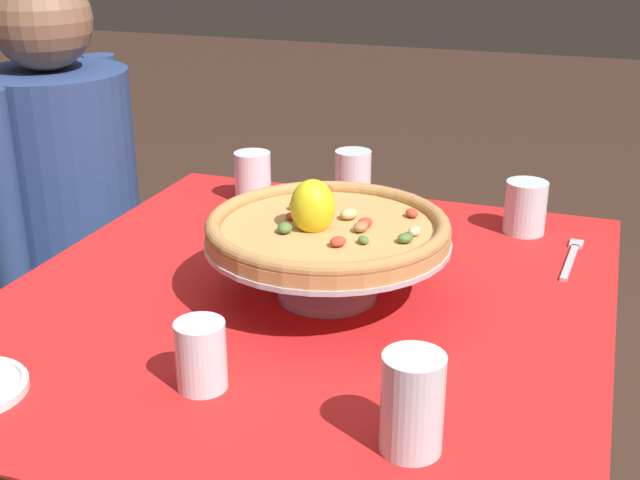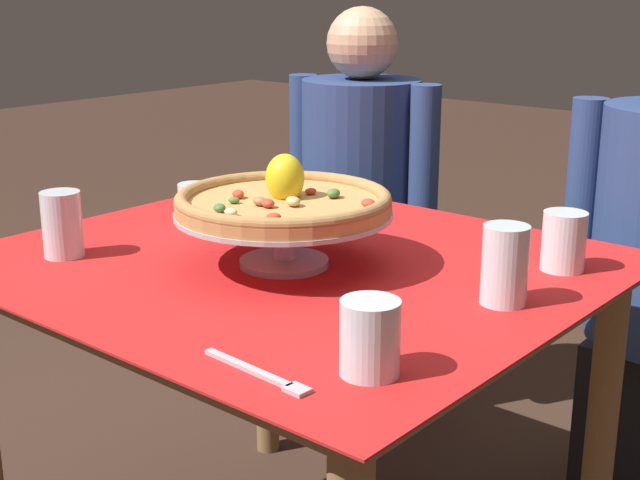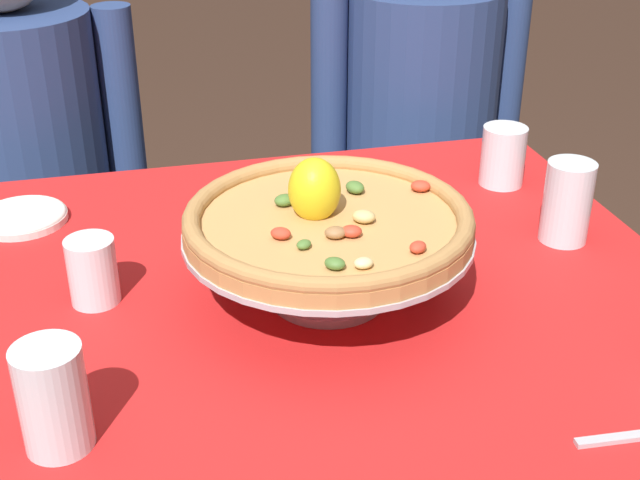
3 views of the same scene
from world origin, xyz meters
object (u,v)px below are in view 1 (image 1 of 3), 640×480
(water_glass_front_right, at_px, (525,211))
(water_glass_back_right, at_px, (253,180))
(water_glass_front_left, at_px, (412,408))
(pizza_stand, at_px, (328,253))
(dinner_fork, at_px, (572,257))
(water_glass_side_left, at_px, (201,360))
(water_glass_side_right, at_px, (353,186))
(diner_right, at_px, (67,229))
(pizza, at_px, (327,227))

(water_glass_front_right, relative_size, water_glass_back_right, 0.97)
(water_glass_front_left, bearing_deg, pizza_stand, 32.28)
(dinner_fork, bearing_deg, water_glass_side_left, 144.47)
(pizza_stand, xyz_separation_m, water_glass_front_right, (0.39, -0.26, -0.03))
(water_glass_side_right, relative_size, water_glass_front_left, 1.04)
(water_glass_front_left, bearing_deg, diner_right, 53.22)
(pizza_stand, height_order, water_glass_side_left, pizza_stand)
(pizza_stand, height_order, water_glass_front_left, water_glass_front_left)
(water_glass_side_right, xyz_separation_m, water_glass_front_left, (-0.75, -0.30, -0.00))
(water_glass_front_left, bearing_deg, pizza, 32.44)
(pizza_stand, distance_m, diner_right, 0.94)
(dinner_fork, height_order, diner_right, diner_right)
(water_glass_front_left, distance_m, diner_right, 1.30)
(pizza, xyz_separation_m, water_glass_front_left, (-0.35, -0.22, -0.07))
(water_glass_side_left, xyz_separation_m, dinner_fork, (0.60, -0.43, -0.04))
(water_glass_front_left, bearing_deg, water_glass_back_right, 35.15)
(pizza_stand, relative_size, water_glass_side_left, 4.15)
(water_glass_side_right, bearing_deg, water_glass_side_left, -178.87)
(pizza_stand, distance_m, water_glass_front_left, 0.41)
(pizza, height_order, water_glass_front_right, pizza)
(water_glass_front_left, height_order, diner_right, diner_right)
(water_glass_side_left, height_order, dinner_fork, water_glass_side_left)
(water_glass_front_right, bearing_deg, water_glass_front_left, 176.65)
(diner_right, bearing_deg, water_glass_front_left, -126.78)
(water_glass_side_right, height_order, water_glass_front_left, water_glass_side_right)
(diner_right, bearing_deg, pizza_stand, -117.47)
(water_glass_front_left, xyz_separation_m, dinner_fork, (0.64, -0.14, -0.05))
(water_glass_front_right, bearing_deg, diner_right, 88.44)
(water_glass_front_right, bearing_deg, water_glass_side_left, 154.73)
(pizza, height_order, water_glass_back_right, pizza)
(water_glass_side_left, relative_size, water_glass_front_left, 0.76)
(water_glass_front_right, bearing_deg, water_glass_back_right, 90.15)
(water_glass_side_right, bearing_deg, water_glass_front_left, -157.95)
(water_glass_side_right, height_order, water_glass_front_right, water_glass_side_right)
(water_glass_side_left, relative_size, water_glass_side_right, 0.73)
(water_glass_front_left, height_order, water_glass_back_right, water_glass_front_left)
(pizza, xyz_separation_m, diner_right, (0.42, 0.81, -0.26))
(water_glass_side_right, distance_m, dinner_fork, 0.46)
(water_glass_back_right, bearing_deg, diner_right, 86.56)
(pizza_stand, relative_size, water_glass_front_left, 3.17)
(pizza, bearing_deg, pizza_stand, -55.38)
(pizza, distance_m, water_glass_front_left, 0.42)
(diner_right, bearing_deg, water_glass_back_right, -93.44)
(water_glass_side_right, relative_size, water_glass_back_right, 1.22)
(water_glass_side_left, height_order, water_glass_front_right, water_glass_front_right)
(water_glass_front_left, bearing_deg, water_glass_side_left, 82.03)
(water_glass_front_left, relative_size, water_glass_front_right, 1.21)
(diner_right, bearing_deg, water_glass_side_left, -134.50)
(water_glass_front_right, xyz_separation_m, dinner_fork, (-0.10, -0.10, -0.04))
(pizza_stand, xyz_separation_m, water_glass_side_right, (0.40, 0.08, -0.02))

